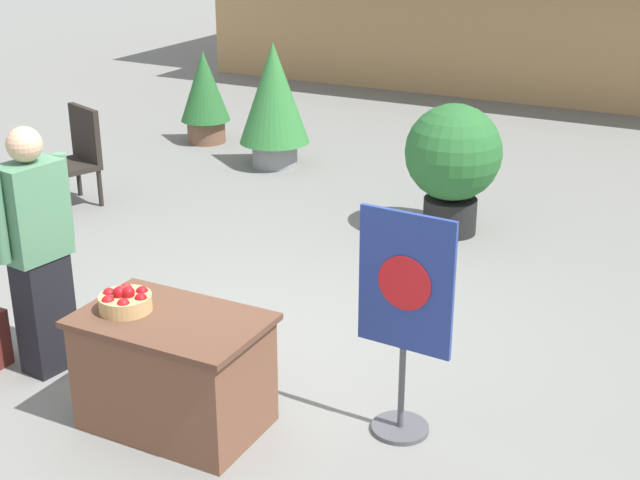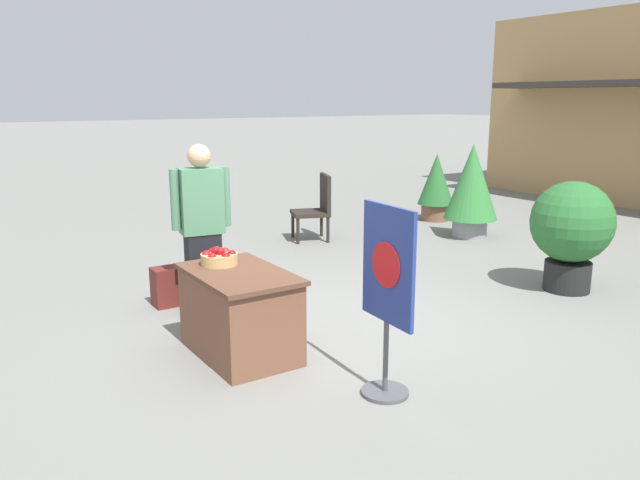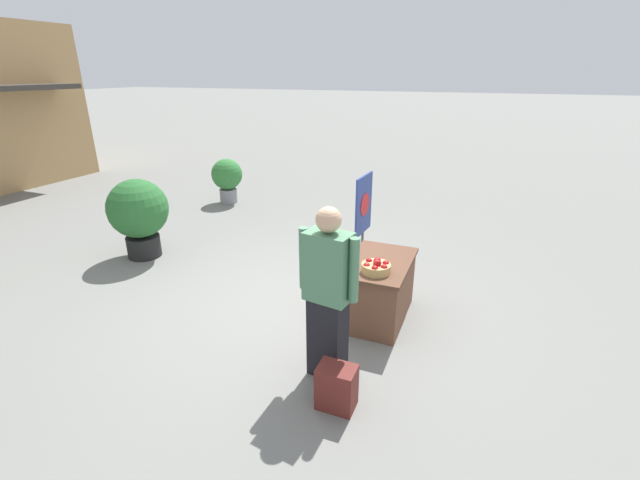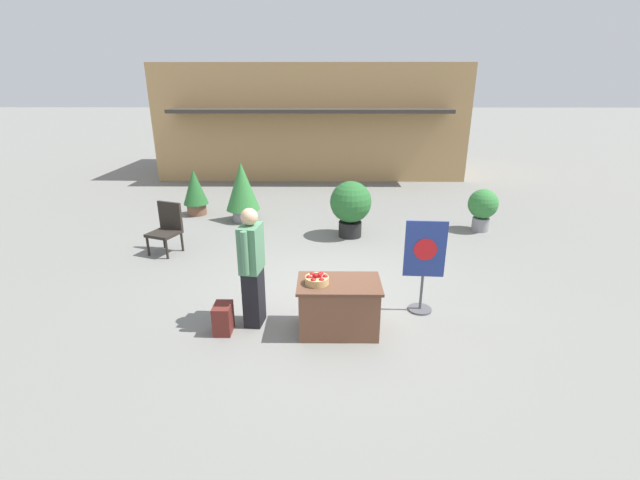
% 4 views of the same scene
% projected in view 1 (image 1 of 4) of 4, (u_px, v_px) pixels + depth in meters
% --- Properties ---
extents(ground_plane, '(120.00, 120.00, 0.00)m').
position_uv_depth(ground_plane, '(247.00, 355.00, 6.45)').
color(ground_plane, slate).
extents(display_table, '(1.15, 0.73, 0.75)m').
position_uv_depth(display_table, '(174.00, 371.00, 5.49)').
color(display_table, brown).
rests_on(display_table, ground_plane).
extents(apple_basket, '(0.32, 0.32, 0.16)m').
position_uv_depth(apple_basket, '(125.00, 300.00, 5.42)').
color(apple_basket, tan).
rests_on(apple_basket, display_table).
extents(person_visitor, '(0.32, 0.60, 1.74)m').
position_uv_depth(person_visitor, '(38.00, 250.00, 5.96)').
color(person_visitor, black).
rests_on(person_visitor, ground_plane).
extents(poster_board, '(0.60, 0.36, 1.44)m').
position_uv_depth(poster_board, '(404.00, 315.00, 5.26)').
color(poster_board, '#4C4C51').
rests_on(poster_board, ground_plane).
extents(patio_chair, '(0.71, 0.71, 1.03)m').
position_uv_depth(patio_chair, '(76.00, 153.00, 9.36)').
color(patio_chair, '#28231E').
rests_on(patio_chair, ground_plane).
extents(potted_plant_far_left, '(0.84, 0.84, 1.49)m').
position_uv_depth(potted_plant_far_left, '(274.00, 99.00, 10.55)').
color(potted_plant_far_left, gray).
rests_on(potted_plant_far_left, ground_plane).
extents(potted_plant_near_left, '(0.93, 0.93, 1.28)m').
position_uv_depth(potted_plant_near_left, '(453.00, 159.00, 8.49)').
color(potted_plant_near_left, black).
rests_on(potted_plant_near_left, ground_plane).
extents(potted_plant_far_right, '(0.65, 0.65, 1.21)m').
position_uv_depth(potted_plant_far_right, '(205.00, 93.00, 11.62)').
color(potted_plant_far_right, brown).
rests_on(potted_plant_far_right, ground_plane).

